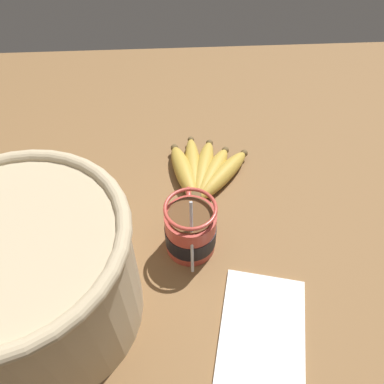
{
  "coord_description": "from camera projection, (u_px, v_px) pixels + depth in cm",
  "views": [
    {
      "loc": [
        -42.15,
        5.35,
        59.02
      ],
      "look_at": [
        1.62,
        2.82,
        8.26
      ],
      "focal_mm": 35.0,
      "sensor_mm": 36.0,
      "label": 1
    }
  ],
  "objects": [
    {
      "name": "table",
      "position": [
        207.0,
        220.0,
        0.71
      ],
      "size": [
        123.85,
        123.85,
        3.55
      ],
      "color": "brown",
      "rests_on": "ground"
    },
    {
      "name": "coffee_mug",
      "position": [
        190.0,
        230.0,
        0.62
      ],
      "size": [
        14.26,
        8.62,
        13.87
      ],
      "color": "#B23D33",
      "rests_on": "table"
    },
    {
      "name": "banana_bunch",
      "position": [
        203.0,
        171.0,
        0.75
      ],
      "size": [
        19.4,
        17.53,
        4.08
      ],
      "color": "brown",
      "rests_on": "table"
    },
    {
      "name": "woven_basket",
      "position": [
        31.0,
        276.0,
        0.49
      ],
      "size": [
        28.9,
        28.9,
        20.64
      ],
      "color": "tan",
      "rests_on": "table"
    },
    {
      "name": "napkin",
      "position": [
        262.0,
        329.0,
        0.55
      ],
      "size": [
        20.0,
        16.15,
        0.6
      ],
      "color": "white",
      "rests_on": "table"
    }
  ]
}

